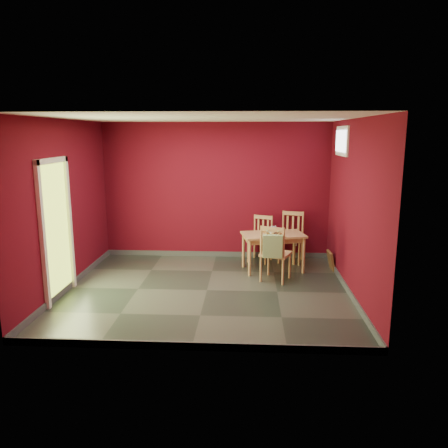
# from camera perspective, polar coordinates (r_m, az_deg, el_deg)

# --- Properties ---
(ground) EXTENTS (4.50, 4.50, 0.00)m
(ground) POSITION_cam_1_polar(r_m,az_deg,el_deg) (7.11, -2.24, -8.63)
(ground) COLOR #2D342D
(ground) RESTS_ON ground
(room_shell) EXTENTS (4.50, 4.50, 4.50)m
(room_shell) POSITION_cam_1_polar(r_m,az_deg,el_deg) (7.10, -2.24, -8.25)
(room_shell) COLOR #530815
(room_shell) RESTS_ON ground
(doorway) EXTENTS (0.06, 1.01, 2.13)m
(doorway) POSITION_cam_1_polar(r_m,az_deg,el_deg) (7.00, -21.12, -0.18)
(doorway) COLOR #B7D838
(doorway) RESTS_ON ground
(window) EXTENTS (0.05, 0.90, 0.50)m
(window) POSITION_cam_1_polar(r_m,az_deg,el_deg) (7.80, 15.13, 10.42)
(window) COLOR white
(window) RESTS_ON room_shell
(outlet_plate) EXTENTS (0.08, 0.02, 0.12)m
(outlet_plate) POSITION_cam_1_polar(r_m,az_deg,el_deg) (8.95, 9.23, -2.49)
(outlet_plate) COLOR silver
(outlet_plate) RESTS_ON room_shell
(dining_table) EXTENTS (1.22, 0.87, 0.69)m
(dining_table) POSITION_cam_1_polar(r_m,az_deg,el_deg) (8.00, 6.44, -1.87)
(dining_table) COLOR tan
(dining_table) RESTS_ON ground
(table_runner) EXTENTS (0.43, 0.69, 0.32)m
(table_runner) POSITION_cam_1_polar(r_m,az_deg,el_deg) (7.89, 6.49, -1.78)
(table_runner) COLOR #9B6727
(table_runner) RESTS_ON dining_table
(chair_far_left) EXTENTS (0.54, 0.54, 0.89)m
(chair_far_left) POSITION_cam_1_polar(r_m,az_deg,el_deg) (8.62, 4.81, -1.86)
(chair_far_left) COLOR tan
(chair_far_left) RESTS_ON ground
(chair_far_right) EXTENTS (0.56, 0.56, 0.98)m
(chair_far_right) POSITION_cam_1_polar(r_m,az_deg,el_deg) (8.65, 8.79, -1.62)
(chair_far_right) COLOR tan
(chair_far_right) RESTS_ON ground
(chair_near) EXTENTS (0.59, 0.59, 0.97)m
(chair_near) POSITION_cam_1_polar(r_m,az_deg,el_deg) (7.45, 6.66, -3.73)
(chair_near) COLOR tan
(chair_near) RESTS_ON ground
(tote_bag) EXTENTS (0.32, 0.19, 0.45)m
(tote_bag) POSITION_cam_1_polar(r_m,az_deg,el_deg) (7.19, 6.35, -2.90)
(tote_bag) COLOR #8DAF70
(tote_bag) RESTS_ON chair_near
(cat) EXTENTS (0.41, 0.46, 0.21)m
(cat) POSITION_cam_1_polar(r_m,az_deg,el_deg) (7.92, 6.45, -0.62)
(cat) COLOR slate
(cat) RESTS_ON table_runner
(picture_frame) EXTENTS (0.13, 0.35, 0.34)m
(picture_frame) POSITION_cam_1_polar(r_m,az_deg,el_deg) (8.34, 13.78, -4.65)
(picture_frame) COLOR brown
(picture_frame) RESTS_ON ground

